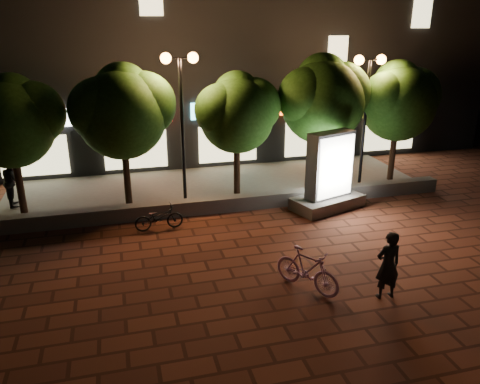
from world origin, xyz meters
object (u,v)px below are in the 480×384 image
object	(u,v)px
tree_far_left	(11,119)
street_lamp_left	(181,90)
tree_mid	(238,110)
tree_far_right	(399,99)
ad_kiosk	(329,178)
scooter_parked	(159,218)
street_lamp_right	(368,87)
scooter_pink	(307,270)
tree_left	(123,109)
rider	(388,265)
tree_right	(324,97)
pedestrian	(13,181)

from	to	relation	value
tree_far_left	street_lamp_left	size ratio (longest dim) A/B	0.89
tree_mid	street_lamp_left	distance (m)	2.22
tree_mid	tree_far_right	bearing A→B (deg)	0.00
tree_far_left	ad_kiosk	distance (m)	10.66
street_lamp_left	scooter_parked	bearing A→B (deg)	-117.85
street_lamp_right	ad_kiosk	distance (m)	4.03
scooter_pink	tree_far_right	bearing A→B (deg)	12.88
tree_far_left	tree_mid	bearing A→B (deg)	-0.00
street_lamp_right	scooter_pink	world-z (taller)	street_lamp_right
tree_left	scooter_pink	distance (m)	8.52
tree_far_left	rider	bearing A→B (deg)	-40.50
tree_mid	tree_far_right	size ratio (longest dim) A/B	0.95
street_lamp_right	scooter_parked	distance (m)	9.15
tree_far_left	street_lamp_right	size ratio (longest dim) A/B	0.93
tree_far_left	tree_mid	xyz separation A→B (m)	(7.50, -0.00, -0.08)
rider	tree_mid	bearing A→B (deg)	-78.56
tree_mid	street_lamp_left	xyz separation A→B (m)	(-2.05, -0.26, 0.81)
street_lamp_right	scooter_parked	size ratio (longest dim) A/B	3.27
tree_far_right	tree_mid	bearing A→B (deg)	-180.00
tree_far_right	tree_right	bearing A→B (deg)	180.00
tree_left	ad_kiosk	size ratio (longest dim) A/B	1.75
tree_far_right	scooter_pink	bearing A→B (deg)	-133.26
tree_right	scooter_pink	size ratio (longest dim) A/B	2.82
tree_far_left	scooter_parked	size ratio (longest dim) A/B	3.04
tree_mid	tree_right	world-z (taller)	tree_right
tree_far_right	scooter_parked	xyz separation A→B (m)	(-9.72, -2.46, -2.97)
tree_right	tree_far_right	xyz separation A→B (m)	(3.20, -0.00, -0.20)
tree_far_left	tree_far_right	size ratio (longest dim) A/B	0.97
scooter_pink	pedestrian	distance (m)	11.02
tree_left	street_lamp_right	world-z (taller)	street_lamp_right
ad_kiosk	pedestrian	world-z (taller)	ad_kiosk
tree_left	scooter_pink	xyz separation A→B (m)	(3.93, -6.98, -2.90)
tree_left	tree_right	xyz separation A→B (m)	(7.30, 0.00, 0.12)
ad_kiosk	pedestrian	distance (m)	11.00
ad_kiosk	pedestrian	bearing A→B (deg)	164.89
street_lamp_left	rider	size ratio (longest dim) A/B	3.03
tree_mid	street_lamp_right	world-z (taller)	street_lamp_right
tree_left	tree_far_right	distance (m)	10.50
tree_far_left	tree_right	world-z (taller)	tree_right
pedestrian	street_lamp_right	bearing A→B (deg)	-103.72
tree_far_left	tree_right	xyz separation A→B (m)	(10.80, 0.00, 0.27)
tree_right	scooter_pink	xyz separation A→B (m)	(-3.37, -6.98, -3.03)
rider	pedestrian	xyz separation A→B (m)	(-9.53, 8.53, 0.10)
tree_far_left	ad_kiosk	world-z (taller)	tree_far_left
street_lamp_right	ad_kiosk	size ratio (longest dim) A/B	1.78
tree_far_right	street_lamp_left	xyz separation A→B (m)	(-8.55, -0.26, 0.66)
street_lamp_right	scooter_parked	xyz separation A→B (m)	(-8.16, -2.20, -3.49)
tree_right	street_lamp_right	distance (m)	1.70
tree_far_left	scooter_pink	bearing A→B (deg)	-43.21
rider	pedestrian	size ratio (longest dim) A/B	0.97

